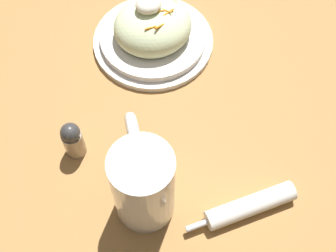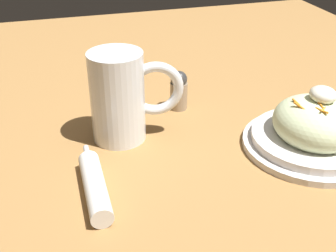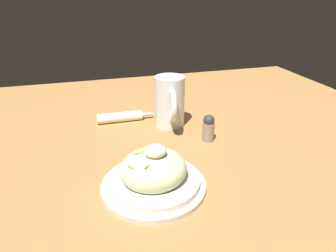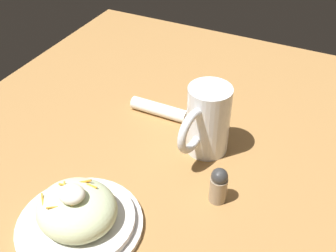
{
  "view_description": "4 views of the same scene",
  "coord_description": "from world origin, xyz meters",
  "px_view_note": "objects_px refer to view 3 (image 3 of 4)",
  "views": [
    {
      "loc": [
        0.03,
        -0.4,
        0.72
      ],
      "look_at": [
        0.16,
        -0.05,
        0.07
      ],
      "focal_mm": 49.91,
      "sensor_mm": 36.0,
      "label": 1
    },
    {
      "loc": [
        0.76,
        -0.24,
        0.41
      ],
      "look_at": [
        0.16,
        -0.07,
        0.05
      ],
      "focal_mm": 46.65,
      "sensor_mm": 36.0,
      "label": 2
    },
    {
      "loc": [
        0.33,
        0.7,
        0.41
      ],
      "look_at": [
        0.13,
        -0.01,
        0.05
      ],
      "focal_mm": 31.36,
      "sensor_mm": 36.0,
      "label": 3
    },
    {
      "loc": [
        -0.15,
        0.55,
        0.63
      ],
      "look_at": [
        0.15,
        -0.07,
        0.09
      ],
      "focal_mm": 44.96,
      "sensor_mm": 36.0,
      "label": 4
    }
  ],
  "objects_px": {
    "salad_plate": "(153,175)",
    "salt_shaker": "(208,128)",
    "beer_mug": "(170,104)",
    "napkin_roll": "(121,117)"
  },
  "relations": [
    {
      "from": "salad_plate",
      "to": "salt_shaker",
      "type": "distance_m",
      "value": 0.27
    },
    {
      "from": "beer_mug",
      "to": "salt_shaker",
      "type": "height_order",
      "value": "beer_mug"
    },
    {
      "from": "beer_mug",
      "to": "napkin_roll",
      "type": "xyz_separation_m",
      "value": [
        0.15,
        -0.07,
        -0.06
      ]
    },
    {
      "from": "salad_plate",
      "to": "salt_shaker",
      "type": "height_order",
      "value": "salad_plate"
    },
    {
      "from": "salad_plate",
      "to": "beer_mug",
      "type": "distance_m",
      "value": 0.33
    },
    {
      "from": "salt_shaker",
      "to": "beer_mug",
      "type": "bearing_deg",
      "value": -58.91
    },
    {
      "from": "beer_mug",
      "to": "napkin_roll",
      "type": "distance_m",
      "value": 0.18
    },
    {
      "from": "napkin_roll",
      "to": "beer_mug",
      "type": "bearing_deg",
      "value": 154.89
    },
    {
      "from": "napkin_roll",
      "to": "salt_shaker",
      "type": "bearing_deg",
      "value": 138.81
    },
    {
      "from": "beer_mug",
      "to": "salt_shaker",
      "type": "relative_size",
      "value": 2.03
    }
  ]
}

